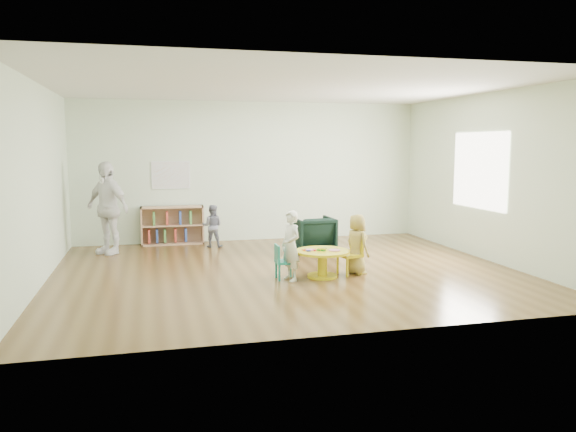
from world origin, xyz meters
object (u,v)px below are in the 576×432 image
object	(u,v)px
armchair	(313,234)
child_left	(291,246)
toddler	(212,226)
activity_table	(322,259)
adult_caretaker	(107,208)
kid_chair_right	(352,253)
bookshelf	(172,226)
child_right	(357,244)
kid_chair_left	(282,261)

from	to	relation	value
armchair	child_left	world-z (taller)	child_left
child_left	toddler	xyz separation A→B (m)	(-0.79, 2.94, -0.10)
activity_table	adult_caretaker	world-z (taller)	adult_caretaker
kid_chair_right	child_left	world-z (taller)	child_left
child_left	toddler	bearing A→B (deg)	176.28
armchair	toddler	world-z (taller)	toddler
bookshelf	child_left	size ratio (longest dim) A/B	1.19
bookshelf	adult_caretaker	world-z (taller)	adult_caretaker
bookshelf	child_left	bearing A→B (deg)	-66.20
bookshelf	adult_caretaker	xyz separation A→B (m)	(-1.14, -0.72, 0.46)
child_right	adult_caretaker	world-z (taller)	adult_caretaker
kid_chair_right	adult_caretaker	bearing A→B (deg)	40.01
kid_chair_right	armchair	world-z (taller)	armchair
activity_table	armchair	bearing A→B (deg)	77.45
kid_chair_right	child_right	distance (m)	0.16
child_right	toddler	world-z (taller)	child_right
kid_chair_right	child_right	bearing A→B (deg)	-110.49
kid_chair_right	adult_caretaker	xyz separation A→B (m)	(-3.66, 2.57, 0.51)
toddler	adult_caretaker	size ratio (longest dim) A/B	0.49
kid_chair_right	kid_chair_left	bearing A→B (deg)	78.77
kid_chair_right	child_right	world-z (taller)	child_right
adult_caretaker	child_right	bearing A→B (deg)	10.15
child_left	child_right	xyz separation A→B (m)	(1.07, 0.17, -0.05)
kid_chair_left	child_right	size ratio (longest dim) A/B	0.56
kid_chair_right	armchair	bearing A→B (deg)	-12.77
toddler	activity_table	bearing A→B (deg)	130.53
child_left	adult_caretaker	size ratio (longest dim) A/B	0.61
activity_table	toddler	distance (m)	3.14
child_right	toddler	xyz separation A→B (m)	(-1.86, 2.78, -0.05)
kid_chair_left	child_left	size ratio (longest dim) A/B	0.50
child_right	toddler	bearing A→B (deg)	15.61
child_left	bookshelf	bearing A→B (deg)	-175.00
kid_chair_left	armchair	distance (m)	2.14
armchair	adult_caretaker	xyz separation A→B (m)	(-3.60, 0.76, 0.50)
kid_chair_right	bookshelf	bearing A→B (deg)	22.50
child_right	toddler	size ratio (longest dim) A/B	1.12
kid_chair_left	kid_chair_right	size ratio (longest dim) A/B	0.87
kid_chair_right	adult_caretaker	distance (m)	4.51
bookshelf	child_left	world-z (taller)	child_left
activity_table	toddler	xyz separation A→B (m)	(-1.29, 2.86, 0.13)
kid_chair_left	bookshelf	xyz separation A→B (m)	(-1.43, 3.36, 0.09)
kid_chair_left	toddler	xyz separation A→B (m)	(-0.70, 2.84, 0.13)
kid_chair_left	bookshelf	distance (m)	3.66
kid_chair_right	armchair	size ratio (longest dim) A/B	0.82
activity_table	kid_chair_left	world-z (taller)	kid_chair_left
kid_chair_left	child_right	xyz separation A→B (m)	(1.17, 0.06, 0.18)
bookshelf	adult_caretaker	size ratio (longest dim) A/B	0.73
child_right	adult_caretaker	distance (m)	4.56
toddler	child_left	bearing A→B (deg)	121.28
kid_chair_left	activity_table	bearing A→B (deg)	88.63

